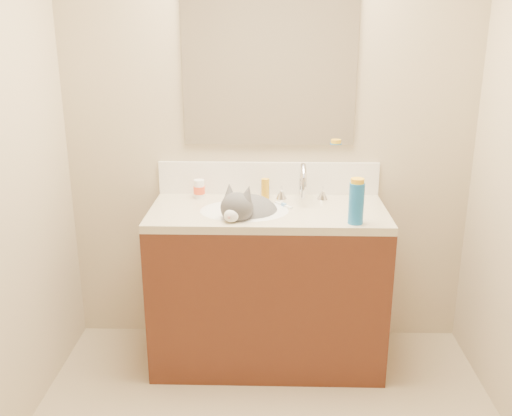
# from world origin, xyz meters

# --- Properties ---
(room_shell) EXTENTS (2.24, 2.54, 2.52)m
(room_shell) POSITION_xyz_m (0.00, 0.00, 1.49)
(room_shell) COLOR tan
(room_shell) RESTS_ON ground
(vanity_cabinet) EXTENTS (1.20, 0.55, 0.82)m
(vanity_cabinet) POSITION_xyz_m (0.00, 0.97, 0.41)
(vanity_cabinet) COLOR #4A2213
(vanity_cabinet) RESTS_ON ground
(counter_slab) EXTENTS (1.20, 0.55, 0.04)m
(counter_slab) POSITION_xyz_m (0.00, 0.97, 0.84)
(counter_slab) COLOR beige
(counter_slab) RESTS_ON vanity_cabinet
(basin) EXTENTS (0.45, 0.36, 0.14)m
(basin) POSITION_xyz_m (-0.12, 0.94, 0.79)
(basin) COLOR white
(basin) RESTS_ON vanity_cabinet
(faucet) EXTENTS (0.28, 0.20, 0.21)m
(faucet) POSITION_xyz_m (0.18, 1.11, 0.95)
(faucet) COLOR silver
(faucet) RESTS_ON counter_slab
(cat) EXTENTS (0.40, 0.46, 0.33)m
(cat) POSITION_xyz_m (-0.10, 0.94, 0.84)
(cat) COLOR #49474A
(cat) RESTS_ON basin
(backsplash) EXTENTS (1.20, 0.02, 0.18)m
(backsplash) POSITION_xyz_m (0.00, 1.24, 0.95)
(backsplash) COLOR white
(backsplash) RESTS_ON counter_slab
(mirror) EXTENTS (0.90, 0.02, 0.80)m
(mirror) POSITION_xyz_m (0.00, 1.24, 1.54)
(mirror) COLOR white
(mirror) RESTS_ON room_shell
(pill_bottle) EXTENTS (0.07, 0.07, 0.10)m
(pill_bottle) POSITION_xyz_m (-0.37, 1.15, 0.91)
(pill_bottle) COLOR white
(pill_bottle) RESTS_ON counter_slab
(pill_label) EXTENTS (0.08, 0.08, 0.04)m
(pill_label) POSITION_xyz_m (-0.37, 1.15, 0.91)
(pill_label) COLOR #F84E29
(pill_label) RESTS_ON pill_bottle
(silver_jar) EXTENTS (0.06, 0.06, 0.06)m
(silver_jar) POSITION_xyz_m (-0.02, 1.17, 0.89)
(silver_jar) COLOR #B7B7BC
(silver_jar) RESTS_ON counter_slab
(amber_bottle) EXTENTS (0.06, 0.06, 0.11)m
(amber_bottle) POSITION_xyz_m (-0.02, 1.16, 0.91)
(amber_bottle) COLOR gold
(amber_bottle) RESTS_ON counter_slab
(toothbrush) EXTENTS (0.09, 0.11, 0.01)m
(toothbrush) POSITION_xyz_m (0.08, 1.02, 0.86)
(toothbrush) COLOR white
(toothbrush) RESTS_ON counter_slab
(toothbrush_head) EXTENTS (0.03, 0.03, 0.01)m
(toothbrush_head) POSITION_xyz_m (0.08, 1.02, 0.87)
(toothbrush_head) COLOR #71ABF1
(toothbrush_head) RESTS_ON counter_slab
(spray_can) EXTENTS (0.08, 0.08, 0.20)m
(spray_can) POSITION_xyz_m (0.41, 0.77, 0.96)
(spray_can) COLOR blue
(spray_can) RESTS_ON counter_slab
(spray_cap) EXTENTS (0.07, 0.07, 0.04)m
(spray_cap) POSITION_xyz_m (0.41, 0.77, 1.06)
(spray_cap) COLOR yellow
(spray_cap) RESTS_ON spray_can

